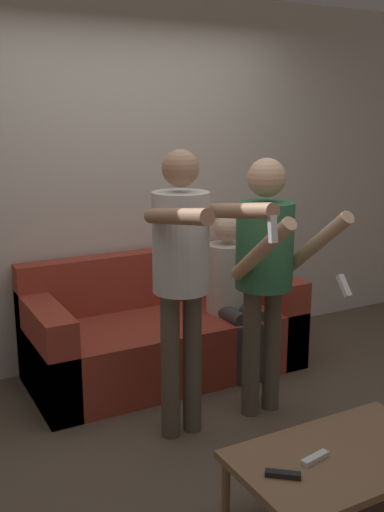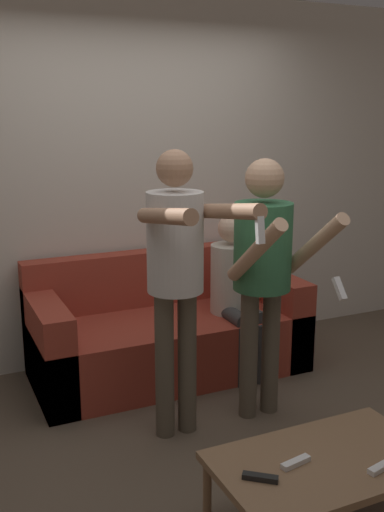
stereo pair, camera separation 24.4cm
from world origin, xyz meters
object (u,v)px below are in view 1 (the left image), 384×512
Objects in this scene: person_seated at (231,287)px; remote_mid at (283,474)px; couch at (164,334)px; coffee_table at (343,460)px; person_standing_left at (183,263)px; remote_far at (315,458)px; person_standing_right at (266,259)px.

remote_mid is (-0.82, -1.72, -0.26)m from person_seated.
coffee_table is (-0.02, -1.90, 0.04)m from couch.
remote_far is at bearing -83.55° from person_standing_left.
couch reaches higher than coffee_table.
person_standing_left reaches higher than remote_mid.
person_standing_right reaches higher than person_seated.
person_seated is (0.73, 0.66, -0.41)m from person_standing_left.
remote_mid is at bearing -121.21° from person_standing_right.
person_standing_left is 1.07m from person_seated.
remote_mid is at bearing -100.76° from couch.
person_standing_left is 1.29m from coffee_table.
remote_far is (-0.17, -1.88, 0.09)m from couch.
person_seated is 1.92m from remote_mid.
remote_far reaches higher than coffee_table.
person_standing_left is at bearing -179.32° from person_standing_right.
couch is at bearing 157.36° from person_seated.
person_standing_right is 1.38× the size of person_seated.
coffee_table is (-0.47, -1.71, -0.30)m from person_seated.
person_standing_left is at bearing 85.60° from remote_mid.
couch is at bearing 89.47° from coffee_table.
couch is 1.94m from remote_mid.
couch reaches higher than remote_mid.
coffee_table is 6.47× the size of remote_far.
remote_far is (-0.45, -1.03, -0.62)m from person_standing_right.
person_standing_right reaches higher than remote_far.
couch is 1.90m from coffee_table.
remote_mid reaches higher than coffee_table.
couch is 1.21× the size of person_standing_right.
couch is 1.17m from person_standing_left.
remote_mid is (-0.35, -0.01, 0.05)m from coffee_table.
person_standing_right is at bearing 58.79° from remote_mid.
person_seated reaches higher than remote_mid.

